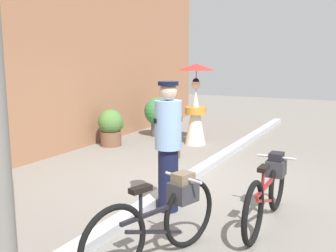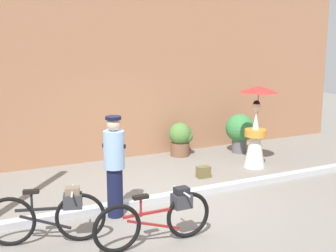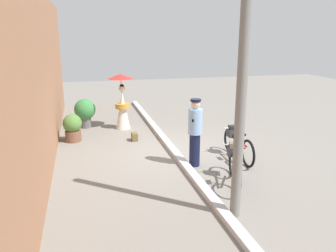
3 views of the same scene
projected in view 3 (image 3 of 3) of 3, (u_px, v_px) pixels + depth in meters
The scene contains 11 objects.
ground_plane at pixel (174, 153), 9.37m from camera, with size 30.00×30.00×0.00m, color gray.
building_wall at pixel (38, 82), 8.03m from camera, with size 14.00×0.40×4.15m, color #9E6B4C.
sidewalk_curb at pixel (174, 151), 9.35m from camera, with size 14.00×0.20×0.12m, color #B2B2B7.
bicycle_near_officer at pixel (234, 164), 7.46m from camera, with size 1.64×0.63×0.82m.
bicycle_far_side at pixel (237, 143), 8.91m from camera, with size 1.79×0.48×0.79m.
person_officer at pixel (195, 131), 8.29m from camera, with size 0.34×0.34×1.67m.
person_with_parasol at pixel (122, 101), 11.54m from camera, with size 0.86×0.86×1.86m.
potted_plant_by_door at pixel (85, 111), 11.80m from camera, with size 0.74×0.72×1.00m.
potted_plant_small at pixel (73, 127), 10.32m from camera, with size 0.58×0.56×0.84m.
backpack_on_pavement at pixel (135, 137), 10.44m from camera, with size 0.28×0.17×0.24m.
utility_pole at pixel (242, 83), 5.58m from camera, with size 0.18×0.18×4.80m, color slate.
Camera 3 is at (-8.52, 2.33, 3.20)m, focal length 36.69 mm.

